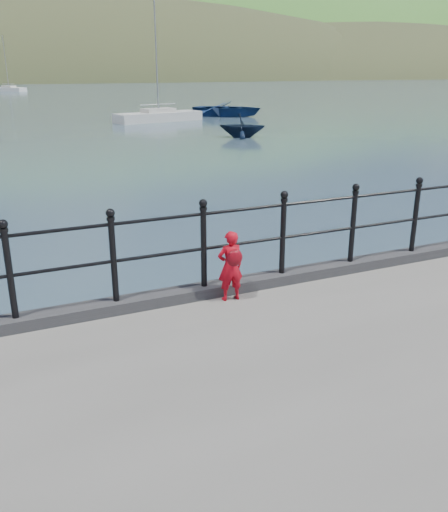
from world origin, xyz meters
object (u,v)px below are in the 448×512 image
launch_blue (227,109)px  railing (160,244)px  child (231,265)px  sailboat_near (159,117)px  launch_navy (242,126)px  sailboat_deep (9,89)px

launch_blue → railing: bearing=-163.1°
child → launch_blue: (17.23, 37.76, -0.87)m
railing → sailboat_near: sailboat_near is taller
launch_navy → sailboat_near: (-1.40, 11.92, -0.36)m
sailboat_deep → sailboat_near: bearing=-36.6°
railing → launch_navy: railing is taller
child → sailboat_deep: sailboat_deep is taller
sailboat_near → sailboat_deep: (-6.66, 66.59, 0.00)m
railing → launch_navy: size_ratio=6.79×
railing → sailboat_near: size_ratio=1.90×
launch_blue → launch_navy: 15.18m
child → sailboat_deep: (3.67, 102.13, -1.14)m
railing → launch_blue: (18.11, 37.50, -1.21)m
child → launch_navy: size_ratio=0.36×
launch_navy → launch_blue: bearing=11.6°
launch_navy → sailboat_deep: 78.93m
railing → sailboat_deep: 101.98m
railing → sailboat_near: bearing=72.4°
launch_navy → sailboat_near: bearing=39.5°
sailboat_deep → launch_navy: bearing=-36.4°
launch_blue → sailboat_deep: bearing=54.6°
launch_blue → launch_navy: launch_navy is taller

